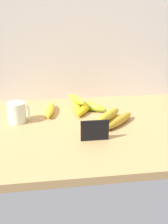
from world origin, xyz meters
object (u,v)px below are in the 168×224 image
(banana_2, at_px, (110,122))
(banana_3, at_px, (91,107))
(banana_4, at_px, (50,110))
(banana_6, at_px, (109,115))
(coffee_mug, at_px, (17,112))
(banana_1, at_px, (85,108))
(banana_0, at_px, (77,107))
(banana_7, at_px, (76,99))
(banana_5, at_px, (119,120))
(chalkboard_sign, at_px, (95,131))

(banana_2, xyz_separation_m, banana_3, (-0.05, 0.19, 0.00))
(banana_4, xyz_separation_m, banana_6, (0.25, -0.19, 0.03))
(banana_3, distance_m, banana_4, 0.21)
(coffee_mug, distance_m, banana_1, 0.33)
(banana_0, distance_m, banana_7, 0.04)
(banana_7, bearing_deg, coffee_mug, -157.17)
(coffee_mug, xyz_separation_m, banana_1, (0.32, 0.09, -0.03))
(banana_5, xyz_separation_m, banana_7, (-0.17, 0.21, 0.04))
(banana_0, bearing_deg, banana_5, -50.29)
(chalkboard_sign, bearing_deg, banana_6, 54.91)
(coffee_mug, bearing_deg, banana_0, 21.60)
(chalkboard_sign, relative_size, banana_2, 0.55)
(coffee_mug, bearing_deg, banana_2, -12.80)
(banana_2, xyz_separation_m, banana_5, (0.04, 0.00, 0.00))
(banana_4, bearing_deg, banana_6, -36.99)
(banana_2, xyz_separation_m, banana_4, (-0.26, 0.18, 0.00))
(banana_1, xyz_separation_m, banana_2, (0.09, -0.18, -0.00))
(banana_4, bearing_deg, banana_5, -30.53)
(coffee_mug, distance_m, banana_6, 0.41)
(chalkboard_sign, xyz_separation_m, banana_5, (0.13, 0.13, -0.02))
(banana_3, bearing_deg, coffee_mug, -164.43)
(banana_4, bearing_deg, banana_0, 9.12)
(banana_3, distance_m, banana_7, 0.09)
(banana_6, bearing_deg, banana_2, 46.89)
(coffee_mug, bearing_deg, chalkboard_sign, -34.40)
(banana_1, relative_size, banana_5, 0.99)
(banana_2, height_order, banana_7, banana_7)
(banana_0, xyz_separation_m, banana_7, (-0.00, 0.01, 0.04))
(chalkboard_sign, distance_m, banana_5, 0.18)
(coffee_mug, distance_m, banana_4, 0.17)
(banana_0, height_order, banana_2, banana_0)
(banana_4, height_order, banana_6, banana_6)
(banana_1, height_order, banana_6, banana_6)
(banana_1, xyz_separation_m, banana_6, (0.08, -0.19, 0.03))
(chalkboard_sign, distance_m, banana_7, 0.34)
(banana_2, xyz_separation_m, banana_6, (-0.01, -0.01, 0.04))
(banana_5, bearing_deg, banana_3, 116.13)
(coffee_mug, xyz_separation_m, banana_4, (0.15, 0.09, -0.03))
(chalkboard_sign, xyz_separation_m, banana_7, (-0.04, 0.34, 0.02))
(banana_7, bearing_deg, banana_1, -37.93)
(banana_1, height_order, banana_7, banana_7)
(banana_5, height_order, banana_7, banana_7)
(coffee_mug, bearing_deg, banana_6, -14.26)
(banana_0, xyz_separation_m, banana_4, (-0.14, -0.02, -0.00))
(banana_0, relative_size, banana_6, 1.00)
(banana_4, height_order, banana_7, banana_7)
(coffee_mug, distance_m, banana_0, 0.30)
(chalkboard_sign, relative_size, banana_5, 0.53)
(banana_2, height_order, banana_4, banana_4)
(chalkboard_sign, xyz_separation_m, banana_1, (0.00, 0.30, -0.02))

